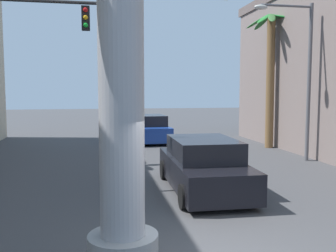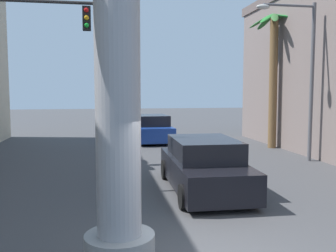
{
  "view_description": "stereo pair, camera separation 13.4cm",
  "coord_description": "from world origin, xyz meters",
  "px_view_note": "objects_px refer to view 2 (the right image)",
  "views": [
    {
      "loc": [
        -1.81,
        -5.81,
        2.95
      ],
      "look_at": [
        0.0,
        3.77,
        2.04
      ],
      "focal_mm": 40.0,
      "sensor_mm": 36.0,
      "label": 1
    },
    {
      "loc": [
        -1.68,
        -5.84,
        2.95
      ],
      "look_at": [
        0.0,
        3.77,
        2.04
      ],
      "focal_mm": 40.0,
      "sensor_mm": 36.0,
      "label": 2
    }
  ],
  "objects_px": {
    "palm_tree_mid_right": "(273,67)",
    "street_lamp": "(303,65)",
    "car_lead": "(204,166)",
    "car_far": "(151,129)"
  },
  "relations": [
    {
      "from": "street_lamp",
      "to": "car_far",
      "type": "relative_size",
      "value": 1.47
    },
    {
      "from": "street_lamp",
      "to": "palm_tree_mid_right",
      "type": "bearing_deg",
      "value": 82.46
    },
    {
      "from": "street_lamp",
      "to": "car_far",
      "type": "xyz_separation_m",
      "value": [
        -5.38,
        7.18,
        -3.28
      ]
    },
    {
      "from": "palm_tree_mid_right",
      "to": "street_lamp",
      "type": "bearing_deg",
      "value": -97.54
    },
    {
      "from": "car_lead",
      "to": "palm_tree_mid_right",
      "type": "relative_size",
      "value": 0.69
    },
    {
      "from": "car_far",
      "to": "car_lead",
      "type": "bearing_deg",
      "value": -89.34
    },
    {
      "from": "car_lead",
      "to": "palm_tree_mid_right",
      "type": "distance_m",
      "value": 10.12
    },
    {
      "from": "street_lamp",
      "to": "palm_tree_mid_right",
      "type": "height_order",
      "value": "palm_tree_mid_right"
    },
    {
      "from": "palm_tree_mid_right",
      "to": "car_lead",
      "type": "bearing_deg",
      "value": -127.12
    },
    {
      "from": "car_lead",
      "to": "street_lamp",
      "type": "bearing_deg",
      "value": 36.2
    }
  ]
}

